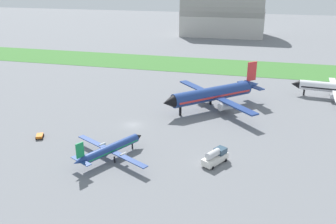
{
  "coord_description": "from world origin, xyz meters",
  "views": [
    {
      "loc": [
        30.4,
        -81.7,
        37.46
      ],
      "look_at": [
        8.66,
        4.06,
        3.0
      ],
      "focal_mm": 37.92,
      "sensor_mm": 36.0,
      "label": 1
    }
  ],
  "objects_px": {
    "airplane_midfield_jet": "(214,94)",
    "airplane_parked_jet_far": "(335,88)",
    "airplane_foreground_turboprop": "(110,149)",
    "baggage_cart_near_gate": "(40,136)",
    "fuel_truck_midfield": "(215,157)"
  },
  "relations": [
    {
      "from": "airplane_foreground_turboprop",
      "to": "fuel_truck_midfield",
      "type": "xyz_separation_m",
      "value": [
        22.23,
        3.55,
        -0.81
      ]
    },
    {
      "from": "airplane_foreground_turboprop",
      "to": "baggage_cart_near_gate",
      "type": "bearing_deg",
      "value": 103.31
    },
    {
      "from": "baggage_cart_near_gate",
      "to": "fuel_truck_midfield",
      "type": "distance_m",
      "value": 43.24
    },
    {
      "from": "airplane_foreground_turboprop",
      "to": "fuel_truck_midfield",
      "type": "bearing_deg",
      "value": -53.13
    },
    {
      "from": "airplane_midfield_jet",
      "to": "fuel_truck_midfield",
      "type": "relative_size",
      "value": 4.14
    },
    {
      "from": "airplane_foreground_turboprop",
      "to": "airplane_parked_jet_far",
      "type": "relative_size",
      "value": 0.72
    },
    {
      "from": "airplane_midfield_jet",
      "to": "baggage_cart_near_gate",
      "type": "height_order",
      "value": "airplane_midfield_jet"
    },
    {
      "from": "airplane_midfield_jet",
      "to": "fuel_truck_midfield",
      "type": "height_order",
      "value": "airplane_midfield_jet"
    },
    {
      "from": "airplane_midfield_jet",
      "to": "baggage_cart_near_gate",
      "type": "bearing_deg",
      "value": -4.72
    },
    {
      "from": "airplane_midfield_jet",
      "to": "fuel_truck_midfield",
      "type": "bearing_deg",
      "value": 54.22
    },
    {
      "from": "airplane_parked_jet_far",
      "to": "baggage_cart_near_gate",
      "type": "height_order",
      "value": "airplane_parked_jet_far"
    },
    {
      "from": "airplane_foreground_turboprop",
      "to": "airplane_parked_jet_far",
      "type": "bearing_deg",
      "value": -16.62
    },
    {
      "from": "airplane_midfield_jet",
      "to": "airplane_parked_jet_far",
      "type": "height_order",
      "value": "airplane_midfield_jet"
    },
    {
      "from": "airplane_parked_jet_far",
      "to": "fuel_truck_midfield",
      "type": "distance_m",
      "value": 60.75
    },
    {
      "from": "airplane_midfield_jet",
      "to": "airplane_parked_jet_far",
      "type": "relative_size",
      "value": 1.02
    }
  ]
}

